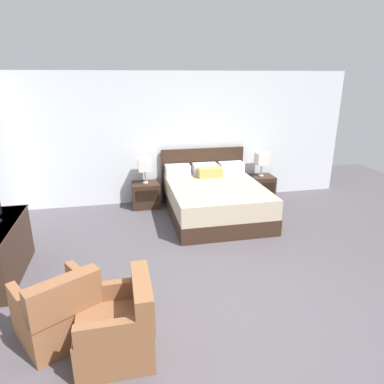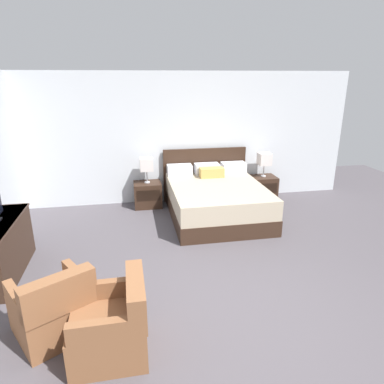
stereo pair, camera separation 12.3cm
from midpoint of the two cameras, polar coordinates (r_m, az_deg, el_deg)
name	(u,v)px [view 2 (the right image)]	position (r m, az deg, el deg)	size (l,w,h in m)	color
ground_plane	(231,322)	(3.93, 7.52, -20.65)	(11.68, 11.68, 0.00)	#4C474C
wall_back	(177,139)	(6.97, -1.99, 8.90)	(7.22, 0.06, 2.59)	silver
bed	(216,199)	(6.33, 4.55, -1.15)	(1.72, 2.06, 1.09)	#332116
nightstand_left	(148,194)	(6.86, -6.87, -0.41)	(0.54, 0.44, 0.49)	#332116
nightstand_right	(262,188)	(7.40, 12.13, 0.72)	(0.54, 0.44, 0.49)	#332116
table_lamp_left	(146,165)	(6.69, -7.08, 4.56)	(0.25, 0.25, 0.50)	#B7B7BC
table_lamp_right	(264,159)	(7.24, 12.46, 5.34)	(0.25, 0.25, 0.50)	#B7B7BC
armchair_by_window	(54,309)	(3.82, -21.15, -17.79)	(0.94, 0.94, 0.76)	brown
armchair_companion	(113,326)	(3.47, -11.99, -20.95)	(0.70, 0.69, 0.76)	brown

